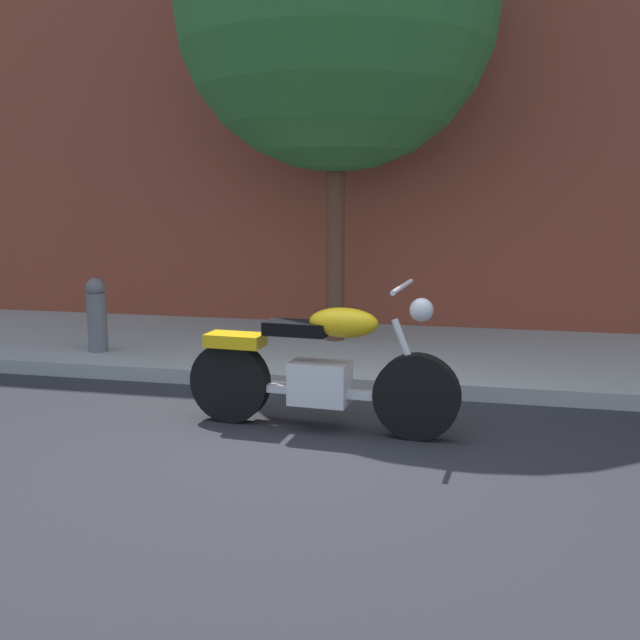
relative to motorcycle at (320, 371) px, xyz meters
The scene contains 6 objects.
ground_plane 0.54m from the motorcycle, 84.15° to the right, with size 60.00×60.00×0.00m, color #28282D.
sidewalk 2.46m from the motorcycle, 89.32° to the left, with size 23.27×2.82×0.14m, color #A6A6A6.
building_facade 5.30m from the motorcycle, 89.60° to the left, with size 23.27×0.50×7.64m, color brown.
motorcycle is the anchor object (origin of this frame).
street_tree 4.25m from the motorcycle, 99.35° to the left, with size 3.39×3.39×5.36m.
fire_hydrant 3.15m from the motorcycle, 149.70° to the left, with size 0.20×0.20×0.91m.
Camera 1 is at (1.17, -5.01, 1.77)m, focal length 41.86 mm.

